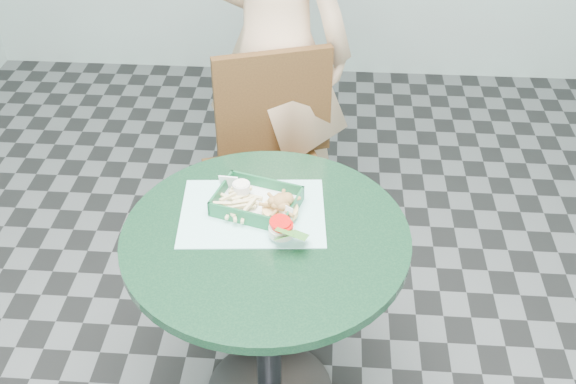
# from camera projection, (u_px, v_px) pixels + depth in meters

# --- Properties ---
(cafe_table) EXTENTS (0.85, 0.85, 0.75)m
(cafe_table) POSITION_uv_depth(u_px,v_px,m) (267.00, 279.00, 2.07)
(cafe_table) COLOR #35363A
(cafe_table) RESTS_ON floor
(dining_chair) EXTENTS (0.47, 0.47, 0.93)m
(dining_chair) POSITION_uv_depth(u_px,v_px,m) (271.00, 157.00, 2.68)
(dining_chair) COLOR black
(dining_chair) RESTS_ON floor
(diner_person) EXTENTS (0.81, 0.62, 1.98)m
(diner_person) POSITION_uv_depth(u_px,v_px,m) (275.00, 20.00, 2.61)
(diner_person) COLOR beige
(diner_person) RESTS_ON floor
(placemat) EXTENTS (0.46, 0.36, 0.00)m
(placemat) POSITION_uv_depth(u_px,v_px,m) (253.00, 217.00, 2.04)
(placemat) COLOR #A2E8E2
(placemat) RESTS_ON cafe_table
(food_basket) EXTENTS (0.24, 0.18, 0.05)m
(food_basket) POSITION_uv_depth(u_px,v_px,m) (257.00, 209.00, 2.05)
(food_basket) COLOR #14542E
(food_basket) RESTS_ON placemat
(crab_sandwich) EXTENTS (0.11, 0.11, 0.07)m
(crab_sandwich) POSITION_uv_depth(u_px,v_px,m) (283.00, 205.00, 2.01)
(crab_sandwich) COLOR #E8B86C
(crab_sandwich) RESTS_ON food_basket
(fries_pile) EXTENTS (0.11, 0.12, 0.04)m
(fries_pile) POSITION_uv_depth(u_px,v_px,m) (240.00, 208.00, 2.02)
(fries_pile) COLOR beige
(fries_pile) RESTS_ON food_basket
(sauce_ramekin) EXTENTS (0.05, 0.05, 0.03)m
(sauce_ramekin) POSITION_uv_depth(u_px,v_px,m) (238.00, 195.00, 2.05)
(sauce_ramekin) COLOR silver
(sauce_ramekin) RESTS_ON food_basket
(garnish_cup) EXTENTS (0.11, 0.11, 0.04)m
(garnish_cup) POSITION_uv_depth(u_px,v_px,m) (296.00, 229.00, 1.94)
(garnish_cup) COLOR beige
(garnish_cup) RESTS_ON food_basket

